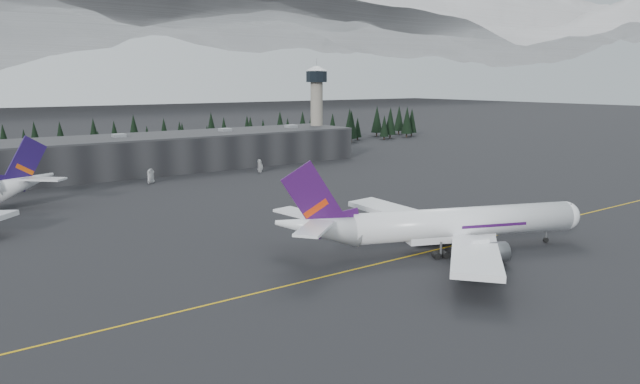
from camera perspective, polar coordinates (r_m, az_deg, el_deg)
ground at (r=104.74m, az=6.39°, el=-6.56°), size 1400.00×1400.00×0.00m
taxiline at (r=103.33m, az=7.14°, el=-6.82°), size 400.00×0.40×0.02m
terminal at (r=211.59m, az=-16.75°, el=3.73°), size 160.00×30.00×12.60m
control_tower at (r=247.11m, az=-0.34°, el=9.17°), size 10.00×10.00×37.70m
treeline at (r=246.61m, az=-19.56°, el=4.82°), size 360.00×20.00×15.00m
jet_main at (r=109.02m, az=11.69°, el=-3.23°), size 59.31×52.92×18.09m
gse_vehicle_a at (r=185.64m, az=-16.58°, el=1.01°), size 4.01×5.19×1.31m
gse_vehicle_b at (r=200.81m, az=-5.97°, el=2.18°), size 4.82×2.37×1.58m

